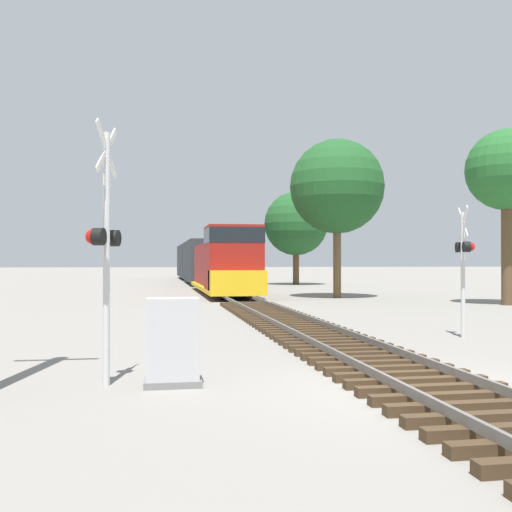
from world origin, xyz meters
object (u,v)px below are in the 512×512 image
relay_cabinet (173,342)px  tree_deep_background (296,224)px  crossing_signal_near (105,241)px  tree_mid_background (337,187)px  crossing_signal_far (464,256)px  tree_far_right (507,172)px  freight_train (203,263)px

relay_cabinet → tree_deep_background: 45.13m
crossing_signal_near → tree_mid_background: bearing=171.1°
crossing_signal_far → relay_cabinet: bearing=134.4°
tree_far_right → tree_mid_background: tree_mid_background is taller
tree_mid_background → freight_train: bearing=106.1°
freight_train → tree_mid_background: size_ratio=5.10×
tree_mid_background → tree_deep_background: tree_mid_background is taller
tree_far_right → crossing_signal_far: bearing=-127.2°
freight_train → tree_far_right: tree_far_right is taller
crossing_signal_near → tree_far_right: size_ratio=0.53×
crossing_signal_near → freight_train: bearing=-169.3°
freight_train → tree_far_right: 31.60m
freight_train → tree_deep_background: size_ratio=5.61×
tree_mid_background → relay_cabinet: bearing=-113.9°
tree_deep_background → relay_cabinet: bearing=-106.3°
tree_far_right → relay_cabinet: bearing=-135.8°
crossing_signal_far → tree_deep_background: bearing=6.1°
crossing_signal_far → relay_cabinet: crossing_signal_far is taller
relay_cabinet → tree_mid_background: 26.35m
tree_far_right → tree_mid_background: 9.59m
crossing_signal_near → tree_far_right: 24.72m
tree_deep_background → tree_far_right: bearing=-80.7°
freight_train → crossing_signal_far: bearing=-83.9°
relay_cabinet → tree_far_right: bearing=44.2°
crossing_signal_far → relay_cabinet: (-8.41, -5.24, -1.56)m
freight_train → tree_mid_background: 22.87m
tree_far_right → tree_mid_background: size_ratio=0.93×
crossing_signal_near → tree_mid_background: (11.56, 23.29, 4.05)m
crossing_signal_near → tree_mid_background: 26.32m
freight_train → crossing_signal_far: freight_train is taller
freight_train → tree_far_right: bearing=-65.8°
tree_far_right → tree_deep_background: size_ratio=1.02×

